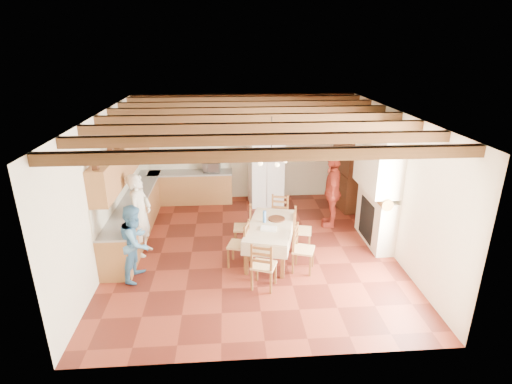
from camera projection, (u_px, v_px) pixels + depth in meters
floor at (252, 250)px, 8.83m from camera, size 6.00×6.50×0.02m
ceiling at (252, 113)px, 7.77m from camera, size 6.00×6.50×0.02m
wall_back at (245, 147)px, 11.34m from camera, size 6.00×0.02×3.00m
wall_front at (268, 269)px, 5.26m from camera, size 6.00×0.02×3.00m
wall_left at (104, 190)px, 8.09m from camera, size 0.02×6.50×3.00m
wall_right at (393, 182)px, 8.51m from camera, size 0.02×6.50×3.00m
ceiling_beams at (252, 118)px, 7.80m from camera, size 6.00×6.30×0.16m
lower_cabinets_left at (136, 216)px, 9.47m from camera, size 0.60×4.30×0.86m
lower_cabinets_back at (191, 188)px, 11.32m from camera, size 2.30×0.60×0.86m
countertop_left at (134, 199)px, 9.31m from camera, size 0.62×4.30×0.04m
countertop_back at (190, 173)px, 11.16m from camera, size 2.34×0.62×0.04m
backsplash_left at (120, 186)px, 9.18m from camera, size 0.03×4.30×0.60m
backsplash_back at (191, 159)px, 11.32m from camera, size 2.30×0.03×0.60m
upper_cabinets at (124, 159)px, 8.96m from camera, size 0.35×4.20×0.70m
fireplace at (376, 184)px, 8.71m from camera, size 0.56×1.60×2.80m
wall_picture at (299, 135)px, 11.30m from camera, size 0.34×0.03×0.42m
refrigerator at (266, 173)px, 11.07m from camera, size 0.97×0.82×1.79m
hutch at (348, 167)px, 10.78m from camera, size 0.66×1.31×2.28m
dining_table at (270, 228)px, 8.31m from camera, size 1.28×1.89×0.75m
chandelier at (271, 155)px, 7.75m from camera, size 0.47×0.47×0.03m
chair_left_near at (239, 244)px, 8.07m from camera, size 0.50×0.51×0.96m
chair_left_far at (243, 227)px, 8.82m from camera, size 0.43×0.44×0.96m
chair_right_near at (304, 249)px, 7.88m from camera, size 0.52×0.53×0.96m
chair_right_far at (302, 230)px, 8.68m from camera, size 0.48×0.50×0.96m
chair_end_near at (264, 264)px, 7.33m from camera, size 0.53×0.52×0.96m
chair_end_far at (279, 216)px, 9.35m from camera, size 0.51×0.49×0.96m
person_man at (140, 215)px, 8.39m from camera, size 0.56×0.74×1.80m
person_woman_blue at (136, 242)px, 7.55m from camera, size 0.70×0.83×1.51m
person_woman_red at (332, 191)px, 9.72m from camera, size 0.70×1.13×1.80m
microwave at (212, 167)px, 11.15m from camera, size 0.51×0.36×0.27m
fridge_vase at (265, 136)px, 10.70m from camera, size 0.29×0.29×0.28m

